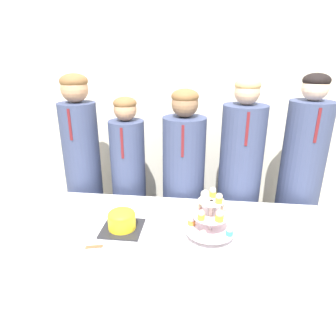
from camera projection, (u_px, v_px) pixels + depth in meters
The scene contains 10 objects.
wall_back at pixel (193, 93), 2.49m from camera, with size 9.00×0.06×2.70m.
table at pixel (182, 271), 1.91m from camera, with size 1.74×0.66×0.71m.
round_cake at pixel (122, 220), 1.70m from camera, with size 0.23×0.23×0.12m.
cake_knife at pixel (105, 246), 1.57m from camera, with size 0.30×0.10×0.01m.
cupcake_stand at pixel (210, 215), 1.61m from camera, with size 0.27×0.27×0.29m.
student_0 at pixel (84, 178), 2.35m from camera, with size 0.28×0.28×1.53m.
student_1 at pixel (129, 190), 2.34m from camera, with size 0.26×0.26×1.37m.
student_2 at pixel (183, 190), 2.29m from camera, with size 0.31×0.32×1.43m.
student_3 at pixel (238, 189), 2.23m from camera, with size 0.31×0.31×1.51m.
student_4 at pixel (298, 189), 2.18m from camera, with size 0.29×0.30×1.54m.
Camera 1 is at (0.09, -1.22, 1.65)m, focal length 32.00 mm.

